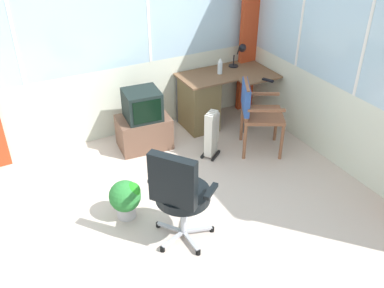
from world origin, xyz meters
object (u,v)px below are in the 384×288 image
at_px(desk, 202,100).
at_px(tv_remote, 268,80).
at_px(desk_lamp, 241,53).
at_px(space_heater, 212,133).
at_px(potted_plant, 126,197).
at_px(spray_bottle, 220,66).
at_px(office_chair, 179,191).
at_px(tv_on_stand, 143,123).
at_px(wooden_armchair, 254,107).

bearing_deg(desk, tv_remote, -36.25).
xyz_separation_m(desk_lamp, space_heater, (-0.88, -0.77, -0.62)).
bearing_deg(potted_plant, spray_bottle, 35.16).
relative_size(desk, tv_remote, 8.18).
distance_m(office_chair, tv_on_stand, 1.77).
distance_m(tv_remote, space_heater, 1.04).
distance_m(wooden_armchair, tv_on_stand, 1.37).
height_order(desk, tv_remote, tv_remote).
bearing_deg(space_heater, desk_lamp, 41.24).
bearing_deg(wooden_armchair, tv_remote, 36.66).
bearing_deg(wooden_armchair, space_heater, 166.74).
bearing_deg(tv_on_stand, tv_remote, -12.94).
relative_size(wooden_armchair, potted_plant, 2.18).
distance_m(spray_bottle, wooden_armchair, 0.84).
height_order(desk, space_heater, desk).
distance_m(desk_lamp, wooden_armchair, 1.02).
height_order(office_chair, potted_plant, office_chair).
distance_m(office_chair, space_heater, 1.55).
relative_size(tv_remote, space_heater, 0.25).
xyz_separation_m(desk, spray_bottle, (0.26, -0.00, 0.44)).
bearing_deg(tv_on_stand, space_heater, -40.43).
height_order(space_heater, potted_plant, space_heater).
distance_m(spray_bottle, office_chair, 2.40).
bearing_deg(desk_lamp, potted_plant, -148.18).
bearing_deg(spray_bottle, tv_on_stand, -173.56).
relative_size(office_chair, potted_plant, 2.46).
height_order(tv_remote, wooden_armchair, wooden_armchair).
bearing_deg(space_heater, desk, 70.61).
bearing_deg(tv_remote, tv_on_stand, 141.42).
bearing_deg(tv_remote, wooden_armchair, -168.99).
height_order(spray_bottle, potted_plant, spray_bottle).
relative_size(desk, space_heater, 2.07).
height_order(spray_bottle, office_chair, office_chair).
distance_m(desk_lamp, space_heater, 1.32).
distance_m(tv_on_stand, potted_plant, 1.33).
bearing_deg(space_heater, spray_bottle, 53.79).
relative_size(desk, desk_lamp, 3.82).
xyz_separation_m(desk_lamp, tv_on_stand, (-1.53, -0.21, -0.58)).
bearing_deg(desk, space_heater, -109.39).
bearing_deg(office_chair, tv_on_stand, 78.62).
bearing_deg(desk, potted_plant, -140.49).
distance_m(tv_remote, potted_plant, 2.43).
height_order(desk_lamp, wooden_armchair, desk_lamp).
relative_size(tv_remote, potted_plant, 0.36).
height_order(wooden_armchair, potted_plant, wooden_armchair).
xyz_separation_m(spray_bottle, potted_plant, (-1.83, -1.29, -0.59)).
relative_size(space_heater, potted_plant, 1.44).
height_order(office_chair, tv_on_stand, office_chair).
bearing_deg(tv_remote, desk, 118.11).
bearing_deg(desk_lamp, spray_bottle, -168.39).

